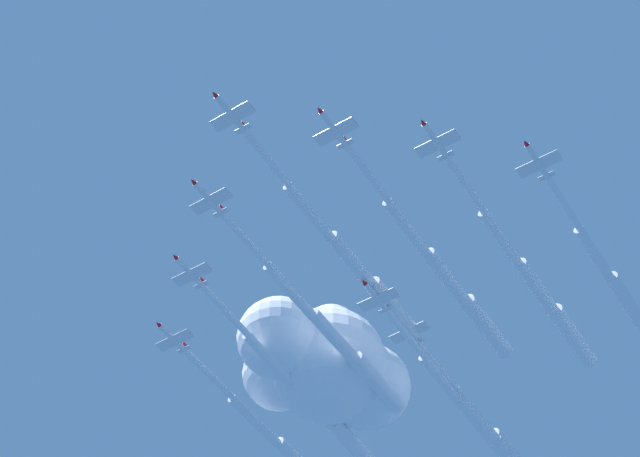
{
  "coord_description": "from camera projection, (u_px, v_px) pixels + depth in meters",
  "views": [
    {
      "loc": [
        102.89,
        88.38,
        1.17
      ],
      "look_at": [
        0.0,
        0.0,
        171.64
      ],
      "focal_mm": 63.65,
      "sensor_mm": 36.0,
      "label": 1
    }
  ],
  "objects": [
    {
      "name": "jet_port_inner",
      "position": [
        451.0,
        283.0,
        228.34
      ],
      "size": [
        72.91,
        14.93,
        3.72
      ],
      "color": "silver"
    },
    {
      "name": "jet_lead",
      "position": [
        356.0,
        265.0,
        226.17
      ],
      "size": [
        70.83,
        14.51,
        3.67
      ],
      "color": "silver"
    },
    {
      "name": "jet_trail_port",
      "position": [
        480.0,
        424.0,
        252.15
      ],
      "size": [
        74.32,
        15.47,
        3.7
      ],
      "color": "silver"
    },
    {
      "name": "cloud_puff",
      "position": [
        322.0,
        364.0,
        255.18
      ],
      "size": [
        43.18,
        34.2,
        29.43
      ],
      "color": "white"
    },
    {
      "name": "jet_port_outer",
      "position": [
        629.0,
        304.0,
        229.56
      ],
      "size": [
        69.72,
        14.5,
        3.72
      ],
      "color": "silver"
    },
    {
      "name": "jet_starboard_inner",
      "position": [
        339.0,
        341.0,
        237.52
      ],
      "size": [
        74.31,
        14.2,
        3.71
      ],
      "color": "silver"
    },
    {
      "name": "jet_starboard_mid",
      "position": [
        316.0,
        407.0,
        249.89
      ],
      "size": [
        76.6,
        15.71,
        3.73
      ],
      "color": "silver"
    },
    {
      "name": "jet_port_mid",
      "position": [
        541.0,
        292.0,
        230.68
      ],
      "size": [
        72.86,
        15.29,
        3.71
      ],
      "color": "silver"
    }
  ]
}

